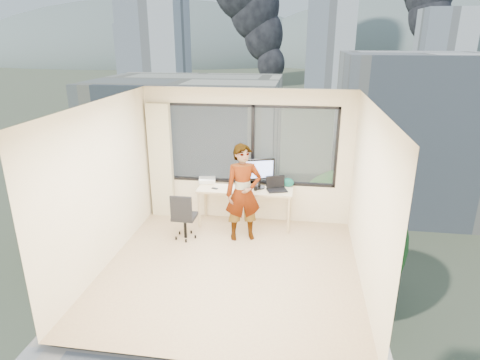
% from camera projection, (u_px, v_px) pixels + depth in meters
% --- Properties ---
extents(floor, '(4.00, 4.00, 0.01)m').
position_uv_depth(floor, '(231.00, 269.00, 6.48)').
color(floor, tan).
rests_on(floor, ground).
extents(ceiling, '(4.00, 4.00, 0.01)m').
position_uv_depth(ceiling, '(229.00, 105.00, 5.62)').
color(ceiling, white).
rests_on(ceiling, ground).
extents(wall_front, '(4.00, 0.01, 2.60)m').
position_uv_depth(wall_front, '(197.00, 262.00, 4.19)').
color(wall_front, beige).
rests_on(wall_front, ground).
extents(wall_left, '(0.01, 4.00, 2.60)m').
position_uv_depth(wall_left, '(103.00, 186.00, 6.33)').
color(wall_left, beige).
rests_on(wall_left, ground).
extents(wall_right, '(0.01, 4.00, 2.60)m').
position_uv_depth(wall_right, '(369.00, 200.00, 5.77)').
color(wall_right, beige).
rests_on(wall_right, ground).
extents(window_wall, '(3.30, 0.16, 1.55)m').
position_uv_depth(window_wall, '(250.00, 145.00, 7.84)').
color(window_wall, black).
rests_on(window_wall, ground).
extents(curtain, '(0.45, 0.14, 2.30)m').
position_uv_depth(curtain, '(161.00, 161.00, 8.10)').
color(curtain, beige).
rests_on(curtain, floor).
extents(desk, '(1.80, 0.60, 0.75)m').
position_uv_depth(desk, '(245.00, 206.00, 7.91)').
color(desk, '#CCBC88').
rests_on(desk, floor).
extents(chair, '(0.46, 0.46, 0.90)m').
position_uv_depth(chair, '(185.00, 215.00, 7.35)').
color(chair, black).
rests_on(chair, floor).
extents(person, '(0.74, 0.60, 1.76)m').
position_uv_depth(person, '(243.00, 193.00, 7.20)').
color(person, '#2D2D33').
rests_on(person, floor).
extents(monitor, '(0.59, 0.31, 0.58)m').
position_uv_depth(monitor, '(259.00, 173.00, 7.72)').
color(monitor, black).
rests_on(monitor, desk).
extents(game_console, '(0.37, 0.33, 0.08)m').
position_uv_depth(game_console, '(207.00, 180.00, 8.12)').
color(game_console, white).
rests_on(game_console, desk).
extents(laptop, '(0.46, 0.48, 0.23)m').
position_uv_depth(laptop, '(277.00, 185.00, 7.63)').
color(laptop, black).
rests_on(laptop, desk).
extents(cellphone, '(0.13, 0.09, 0.01)m').
position_uv_depth(cellphone, '(215.00, 188.00, 7.77)').
color(cellphone, black).
rests_on(cellphone, desk).
extents(pen_cup, '(0.07, 0.07, 0.09)m').
position_uv_depth(pen_cup, '(255.00, 188.00, 7.68)').
color(pen_cup, black).
rests_on(pen_cup, desk).
extents(handbag, '(0.24, 0.15, 0.18)m').
position_uv_depth(handbag, '(288.00, 182.00, 7.84)').
color(handbag, '#0C4A4A').
rests_on(handbag, desk).
extents(exterior_ground, '(400.00, 400.00, 0.04)m').
position_uv_depth(exterior_ground, '(299.00, 98.00, 123.06)').
color(exterior_ground, '#515B3D').
rests_on(exterior_ground, ground).
extents(near_bldg_a, '(16.00, 12.00, 14.00)m').
position_uv_depth(near_bldg_a, '(191.00, 156.00, 38.05)').
color(near_bldg_a, beige).
rests_on(near_bldg_a, exterior_ground).
extents(near_bldg_b, '(14.00, 13.00, 16.00)m').
position_uv_depth(near_bldg_b, '(407.00, 134.00, 42.24)').
color(near_bldg_b, beige).
rests_on(near_bldg_b, exterior_ground).
extents(far_tower_a, '(14.00, 14.00, 28.00)m').
position_uv_depth(far_tower_a, '(156.00, 52.00, 100.00)').
color(far_tower_a, silver).
rests_on(far_tower_a, exterior_ground).
extents(far_tower_b, '(13.00, 13.00, 30.00)m').
position_uv_depth(far_tower_b, '(329.00, 46.00, 116.95)').
color(far_tower_b, silver).
rests_on(far_tower_b, exterior_ground).
extents(far_tower_c, '(15.00, 15.00, 26.00)m').
position_uv_depth(far_tower_c, '(443.00, 51.00, 131.08)').
color(far_tower_c, silver).
rests_on(far_tower_c, exterior_ground).
extents(far_tower_d, '(16.00, 14.00, 22.00)m').
position_uv_depth(far_tower_d, '(143.00, 55.00, 155.81)').
color(far_tower_d, silver).
rests_on(far_tower_d, exterior_ground).
extents(hill_a, '(288.00, 216.00, 90.00)m').
position_uv_depth(hill_a, '(151.00, 60.00, 326.44)').
color(hill_a, slate).
rests_on(hill_a, exterior_ground).
extents(hill_b, '(300.00, 220.00, 96.00)m').
position_uv_depth(hill_b, '(442.00, 62.00, 295.56)').
color(hill_b, slate).
rests_on(hill_b, exterior_ground).
extents(tree_a, '(7.00, 7.00, 8.00)m').
position_uv_depth(tree_a, '(81.00, 215.00, 32.57)').
color(tree_a, '#21511B').
rests_on(tree_a, exterior_ground).
extents(tree_b, '(7.60, 7.60, 9.00)m').
position_uv_depth(tree_b, '(342.00, 253.00, 25.87)').
color(tree_b, '#21511B').
rests_on(tree_b, exterior_ground).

